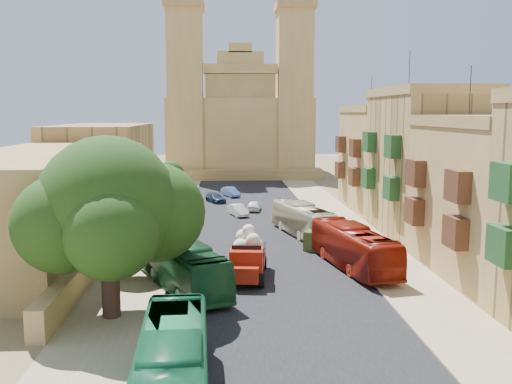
{
  "coord_description": "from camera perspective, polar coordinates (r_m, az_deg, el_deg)",
  "views": [
    {
      "loc": [
        -3.12,
        -27.49,
        11.49
      ],
      "look_at": [
        0.0,
        26.0,
        4.0
      ],
      "focal_mm": 40.0,
      "sensor_mm": 36.0,
      "label": 1
    }
  ],
  "objects": [
    {
      "name": "street_tree_a",
      "position": [
        40.87,
        -12.99,
        -3.44
      ],
      "size": [
        3.46,
        3.46,
        5.31
      ],
      "color": "#34231A",
      "rests_on": "ground"
    },
    {
      "name": "bus_cream_east",
      "position": [
        53.79,
        4.7,
        -2.77
      ],
      "size": [
        5.05,
        11.07,
        3.0
      ],
      "primitive_type": "imported",
      "rotation": [
        0.0,
        0.0,
        3.39
      ],
      "color": "#B9B08E",
      "rests_on": "ground"
    },
    {
      "name": "kerb_east",
      "position": [
        59.49,
        6.53,
        -3.17
      ],
      "size": [
        0.25,
        140.0,
        0.12
      ],
      "primitive_type": "cube",
      "color": "#9C8A66",
      "rests_on": "ground"
    },
    {
      "name": "street_tree_b",
      "position": [
        52.66,
        -10.8,
        -1.58
      ],
      "size": [
        2.82,
        2.82,
        4.34
      ],
      "color": "#34231A",
      "rests_on": "ground"
    },
    {
      "name": "kerb_west",
      "position": [
        58.75,
        -7.07,
        -3.32
      ],
      "size": [
        0.25,
        140.0,
        0.12
      ],
      "primitive_type": "cube",
      "color": "#9C8A66",
      "rests_on": "ground"
    },
    {
      "name": "car_blue_b",
      "position": [
        78.44,
        -2.57,
        0.0
      ],
      "size": [
        2.78,
        4.16,
        1.3
      ],
      "primitive_type": "imported",
      "rotation": [
        0.0,
        0.0,
        0.4
      ],
      "color": "#4D6CC5",
      "rests_on": "ground"
    },
    {
      "name": "car_white_b",
      "position": [
        67.15,
        -0.2,
        -1.37
      ],
      "size": [
        1.95,
        3.73,
        1.21
      ],
      "primitive_type": "imported",
      "rotation": [
        0.0,
        0.0,
        2.99
      ],
      "color": "white",
      "rests_on": "ground"
    },
    {
      "name": "townhouse_b",
      "position": [
        43.35,
        22.79,
        -0.4
      ],
      "size": [
        9.0,
        14.0,
        14.9
      ],
      "color": "#A7854B",
      "rests_on": "ground"
    },
    {
      "name": "car_blue_a",
      "position": [
        39.84,
        -5.97,
        -7.85
      ],
      "size": [
        3.06,
        4.22,
        1.34
      ],
      "primitive_type": "imported",
      "rotation": [
        0.0,
        0.0,
        0.43
      ],
      "color": "#4263AF",
      "rests_on": "ground"
    },
    {
      "name": "ground",
      "position": [
        29.96,
        3.0,
        -14.6
      ],
      "size": [
        260.0,
        260.0,
        0.0
      ],
      "primitive_type": "plane",
      "color": "brown"
    },
    {
      "name": "red_truck",
      "position": [
        40.05,
        -0.82,
        -6.35
      ],
      "size": [
        3.05,
        6.4,
        3.62
      ],
      "color": "#981C0B",
      "rests_on": "ground"
    },
    {
      "name": "bus_red_east",
      "position": [
        43.01,
        9.73,
        -5.49
      ],
      "size": [
        4.75,
        11.61,
        3.15
      ],
      "primitive_type": "imported",
      "rotation": [
        0.0,
        0.0,
        3.33
      ],
      "color": "maroon",
      "rests_on": "ground"
    },
    {
      "name": "car_dkblue",
      "position": [
        73.61,
        -4.07,
        -0.59
      ],
      "size": [
        3.1,
        4.3,
        1.16
      ],
      "primitive_type": "imported",
      "rotation": [
        0.0,
        0.0,
        0.42
      ],
      "color": "#172845",
      "rests_on": "ground"
    },
    {
      "name": "church",
      "position": [
        106.17,
        -1.67,
        6.89
      ],
      "size": [
        28.0,
        22.5,
        36.3
      ],
      "color": "#A7854B",
      "rests_on": "ground"
    },
    {
      "name": "bus_green_north",
      "position": [
        38.03,
        -7.46,
        -7.21
      ],
      "size": [
        7.01,
        11.51,
        3.17
      ],
      "primitive_type": "imported",
      "rotation": [
        0.0,
        0.0,
        0.41
      ],
      "color": "#185029",
      "rests_on": "ground"
    },
    {
      "name": "street_tree_d",
      "position": [
        76.23,
        -8.5,
        1.83
      ],
      "size": [
        3.38,
        3.38,
        5.19
      ],
      "color": "#34231A",
      "rests_on": "ground"
    },
    {
      "name": "street_tree_c",
      "position": [
        64.35,
        -9.45,
        0.83
      ],
      "size": [
        3.52,
        3.52,
        5.41
      ],
      "color": "#34231A",
      "rests_on": "ground"
    },
    {
      "name": "sidewalk_west",
      "position": [
        58.98,
        -9.5,
        -3.38
      ],
      "size": [
        5.0,
        140.0,
        0.01
      ],
      "primitive_type": "cube",
      "color": "#9C8A66",
      "rests_on": "ground"
    },
    {
      "name": "sidewalk_east",
      "position": [
        59.97,
        8.89,
        -3.18
      ],
      "size": [
        5.0,
        140.0,
        0.01
      ],
      "primitive_type": "cube",
      "color": "#9C8A66",
      "rests_on": "ground"
    },
    {
      "name": "pedestrian_c",
      "position": [
        39.51,
        12.5,
        -7.7
      ],
      "size": [
        0.79,
        1.2,
        1.9
      ],
      "primitive_type": "imported",
      "rotation": [
        0.0,
        0.0,
        4.39
      ],
      "color": "#2C2B2F",
      "rests_on": "ground"
    },
    {
      "name": "car_cream",
      "position": [
        59.01,
        4.23,
        -2.67
      ],
      "size": [
        2.47,
        4.67,
        1.25
      ],
      "primitive_type": "imported",
      "rotation": [
        0.0,
        0.0,
        3.23
      ],
      "color": "#FFFDA9",
      "rests_on": "ground"
    },
    {
      "name": "townhouse_c",
      "position": [
        56.04,
        16.6,
        2.94
      ],
      "size": [
        9.0,
        14.0,
        17.4
      ],
      "color": "tan",
      "rests_on": "ground"
    },
    {
      "name": "car_white_a",
      "position": [
        63.91,
        -1.82,
        -1.83
      ],
      "size": [
        2.5,
        4.07,
        1.26
      ],
      "primitive_type": "imported",
      "rotation": [
        0.0,
        0.0,
        0.33
      ],
      "color": "white",
      "rests_on": "ground"
    },
    {
      "name": "west_wall",
      "position": [
        49.56,
        -14.21,
        -4.63
      ],
      "size": [
        1.0,
        40.0,
        1.8
      ],
      "primitive_type": "cube",
      "color": "#A7854B",
      "rests_on": "ground"
    },
    {
      "name": "road_surface",
      "position": [
        58.71,
        -0.23,
        -3.32
      ],
      "size": [
        14.0,
        140.0,
        0.01
      ],
      "primitive_type": "cube",
      "color": "black",
      "rests_on": "ground"
    },
    {
      "name": "pedestrian_a",
      "position": [
        44.24,
        10.89,
        -6.22
      ],
      "size": [
        0.64,
        0.51,
        1.53
      ],
      "primitive_type": "imported",
      "rotation": [
        0.0,
        0.0,
        2.85
      ],
      "color": "#252326",
      "rests_on": "ground"
    },
    {
      "name": "west_building_low",
      "position": [
        48.42,
        -21.2,
        -1.25
      ],
      "size": [
        10.0,
        28.0,
        8.4
      ],
      "primitive_type": "cube",
      "color": "olive",
      "rests_on": "ground"
    },
    {
      "name": "west_building_mid",
      "position": [
        73.31,
        -15.05,
        2.6
      ],
      "size": [
        10.0,
        22.0,
        10.0
      ],
      "primitive_type": "cube",
      "color": "tan",
      "rests_on": "ground"
    },
    {
      "name": "bus_green_south",
      "position": [
        23.28,
        -8.34,
        -17.3
      ],
      "size": [
        3.11,
        11.48,
        3.17
      ],
      "primitive_type": "imported",
      "rotation": [
        0.0,
        0.0,
        0.04
      ],
      "color": "#15653E",
      "rests_on": "ground"
    },
    {
      "name": "olive_pickup",
      "position": [
        49.37,
        6.36,
        -4.6
      ],
      "size": [
        3.23,
        4.32,
        1.64
      ],
      "color": "#414C1C",
      "rests_on": "ground"
    },
    {
      "name": "townhouse_d",
      "position": [
        69.38,
        12.65,
        3.36
      ],
      "size": [
        9.0,
        14.0,
        15.9
      ],
      "color": "#A7854B",
      "rests_on": "ground"
    },
    {
      "name": "ficus_tree",
      "position": [
        32.57,
        -14.42,
        -1.86
      ],
      "size": [
        10.28,
        9.46,
        10.28
      ],
      "color": "#34231A",
      "rests_on": "ground"
    }
  ]
}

